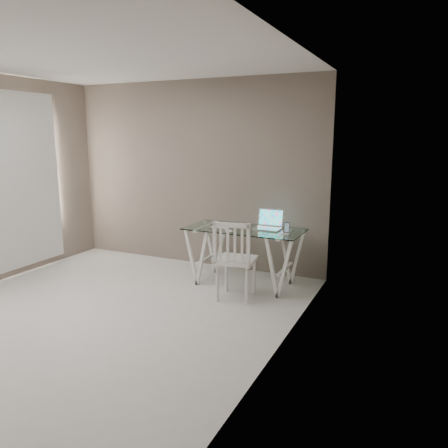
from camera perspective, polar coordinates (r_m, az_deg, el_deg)
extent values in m
plane|color=beige|center=(5.01, -16.33, -11.53)|extent=(4.50, 4.50, 0.00)
cube|color=white|center=(4.69, -18.34, 20.53)|extent=(4.00, 4.50, 0.02)
cube|color=#6C5F55|center=(6.49, -3.85, 6.48)|extent=(4.00, 0.02, 2.70)
cube|color=#6C5F55|center=(3.64, 6.84, 2.38)|extent=(0.02, 4.50, 2.70)
cube|color=white|center=(6.49, -26.54, 4.84)|extent=(0.01, 1.80, 2.40)
cube|color=silver|center=(5.59, 2.69, -0.67)|extent=(1.50, 0.70, 0.01)
cube|color=white|center=(5.91, -2.30, -3.77)|extent=(0.24, 0.62, 0.72)
cube|color=white|center=(5.51, 7.97, -5.02)|extent=(0.24, 0.62, 0.72)
cube|color=silver|center=(5.18, 1.61, -4.72)|extent=(0.49, 0.49, 0.04)
cylinder|color=silver|center=(5.15, -0.89, -7.72)|extent=(0.04, 0.04, 0.45)
cylinder|color=silver|center=(5.05, 2.98, -8.12)|extent=(0.04, 0.04, 0.45)
cylinder|color=silver|center=(5.47, 0.31, -6.54)|extent=(0.04, 0.04, 0.45)
cylinder|color=silver|center=(5.38, 3.96, -6.88)|extent=(0.04, 0.04, 0.45)
cube|color=silver|center=(4.93, 0.96, -2.61)|extent=(0.44, 0.09, 0.49)
cube|color=silver|center=(5.58, 5.63, -0.61)|extent=(0.34, 0.24, 0.02)
cube|color=#19D899|center=(5.69, 6.14, 0.85)|extent=(0.34, 0.06, 0.23)
cube|color=silver|center=(5.63, -0.60, -0.46)|extent=(0.25, 0.11, 0.01)
ellipsoid|color=white|center=(5.38, 0.65, -0.91)|extent=(0.10, 0.06, 0.03)
cube|color=white|center=(5.32, 8.16, -1.24)|extent=(0.08, 0.08, 0.02)
cube|color=black|center=(5.32, 8.21, -0.47)|extent=(0.06, 0.03, 0.13)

